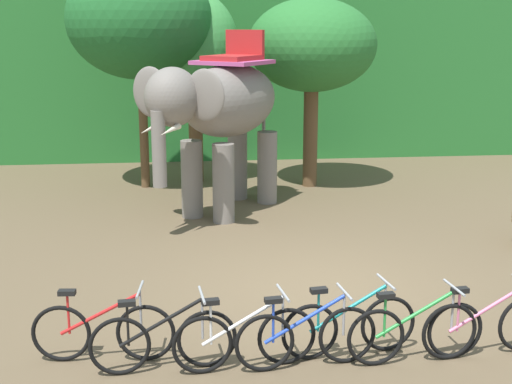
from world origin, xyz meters
The scene contains 13 objects.
ground_plane centered at (0.00, 0.00, 0.00)m, with size 80.00×80.00×0.00m, color brown.
foliage_hedge centered at (0.00, 13.21, 2.99)m, with size 36.00×6.00×5.99m, color #28702D.
tree_right centered at (-2.96, 7.13, 3.98)m, with size 3.39×3.39×5.38m.
tree_center centered at (-1.70, 7.62, 3.29)m, with size 2.19×2.19×4.68m.
tree_far_left centered at (1.06, 6.84, 3.37)m, with size 3.05×3.05×4.50m.
elephant centered at (-1.23, 4.53, 2.20)m, with size 3.40×3.94×3.78m.
bike_red centered at (-3.04, -1.99, 0.39)m, with size 1.71×0.52×0.92m.
bike_black centered at (-2.32, -2.32, 0.39)m, with size 1.71×0.52×0.92m.
bike_white centered at (-1.38, -2.37, 0.39)m, with size 1.70×0.52×0.92m.
bike_blue centered at (-0.67, -2.40, 0.39)m, with size 1.71×0.52×0.92m.
bike_teal centered at (-0.10, -2.16, 0.39)m, with size 1.70×0.52×0.92m.
bike_green centered at (0.64, -2.41, 0.39)m, with size 1.71×0.52×0.92m.
bike_pink centered at (1.56, -2.34, 0.39)m, with size 1.70×0.52×0.92m.
Camera 1 is at (-2.05, -9.84, 3.96)m, focal length 49.32 mm.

